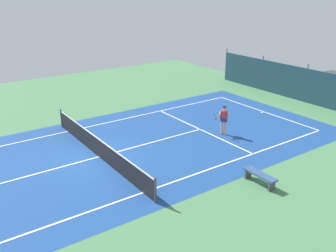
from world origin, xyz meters
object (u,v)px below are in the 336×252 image
Objects in this scene: courtside_bench at (260,176)px; water_bottle at (253,169)px; parked_car at (331,84)px; tennis_net at (99,147)px; tennis_ball_near_player at (170,116)px; tennis_player at (224,118)px.

water_bottle is (-0.92, 0.62, -0.25)m from courtside_bench.
parked_car reaches higher than water_bottle.
tennis_net is at bearing -85.35° from parked_car.
tennis_ball_near_player is at bearing -98.08° from parked_car.
parked_car reaches higher than tennis_player.
courtside_bench reaches higher than tennis_ball_near_player.
parked_car is (0.08, 19.14, 0.33)m from tennis_net.
courtside_bench is at bearing 34.92° from tennis_net.
water_bottle is at bearing -8.96° from tennis_ball_near_player.
tennis_player reaches higher than courtside_bench.
parked_car is 15.09m from water_bottle.
water_bottle is at bearing 43.01° from tennis_net.
tennis_ball_near_player is 9.39m from courtside_bench.
tennis_ball_near_player is (-2.87, 6.33, -0.48)m from tennis_net.
tennis_player is 0.38× the size of parked_car.
tennis_net is 2.33× the size of parked_car.
tennis_ball_near_player is 0.02× the size of parked_car.
courtside_bench is (6.31, 4.40, -0.14)m from tennis_net.
tennis_net is 7.11m from tennis_player.
tennis_player is 6.83× the size of water_bottle.
tennis_ball_near_player is 13.17m from parked_car.
tennis_player reaches higher than tennis_net.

